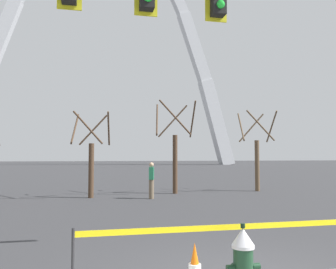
# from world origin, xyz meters

# --- Properties ---
(fire_hydrant) EXTENTS (0.46, 0.48, 0.99)m
(fire_hydrant) POSITION_xyz_m (-0.32, -0.73, 0.47)
(fire_hydrant) COLOR black
(fire_hydrant) RESTS_ON ground
(caution_tape_barrier) EXTENTS (5.28, 0.10, 0.97)m
(caution_tape_barrier) POSITION_xyz_m (0.12, -0.42, 0.66)
(caution_tape_barrier) COLOR #232326
(caution_tape_barrier) RESTS_ON ground
(traffic_signal_gantry) EXTENTS (7.82, 0.44, 6.00)m
(traffic_signal_gantry) POSITION_xyz_m (-3.12, 1.24, 4.40)
(traffic_signal_gantry) COLOR #232326
(traffic_signal_gantry) RESTS_ON ground
(monument_arch) EXTENTS (54.00, 2.61, 53.21)m
(monument_arch) POSITION_xyz_m (0.00, 66.17, 23.29)
(monument_arch) COLOR silver
(monument_arch) RESTS_ON ground
(tree_left_mid) EXTENTS (1.77, 1.78, 3.83)m
(tree_left_mid) POSITION_xyz_m (-2.26, 11.38, 1.70)
(tree_left_mid) COLOR #473323
(tree_left_mid) RESTS_ON ground
(tree_center_left) EXTENTS (2.10, 2.12, 4.58)m
(tree_center_left) POSITION_xyz_m (1.85, 12.37, 2.04)
(tree_center_left) COLOR #473323
(tree_center_left) RESTS_ON ground
(tree_center_right) EXTENTS (1.96, 1.97, 4.25)m
(tree_center_right) POSITION_xyz_m (6.42, 12.65, 1.89)
(tree_center_right) COLOR brown
(tree_center_right) RESTS_ON ground
(pedestrian_standing_center) EXTENTS (0.28, 0.38, 1.59)m
(pedestrian_standing_center) POSITION_xyz_m (0.33, 10.45, 0.82)
(pedestrian_standing_center) COLOR brown
(pedestrian_standing_center) RESTS_ON ground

